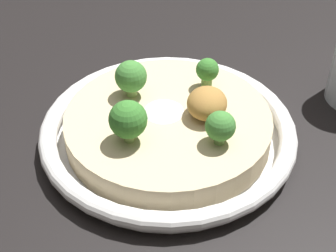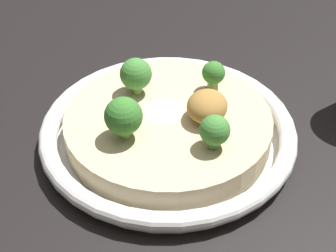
% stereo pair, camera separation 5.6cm
% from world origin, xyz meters
% --- Properties ---
extents(ground_plane, '(6.00, 6.00, 0.00)m').
position_xyz_m(ground_plane, '(0.00, 0.00, 0.00)').
color(ground_plane, black).
extents(risotto_bowl, '(0.28, 0.28, 0.04)m').
position_xyz_m(risotto_bowl, '(0.00, 0.00, 0.02)').
color(risotto_bowl, white).
rests_on(risotto_bowl, ground_plane).
extents(cheese_sprinkle, '(0.04, 0.04, 0.01)m').
position_xyz_m(cheese_sprinkle, '(0.01, 0.01, 0.04)').
color(cheese_sprinkle, white).
rests_on(cheese_sprinkle, risotto_bowl).
extents(crispy_onion_garnish, '(0.05, 0.04, 0.03)m').
position_xyz_m(crispy_onion_garnish, '(0.01, -0.04, 0.05)').
color(crispy_onion_garnish, '#A37538').
rests_on(crispy_onion_garnish, risotto_bowl).
extents(broccoli_front, '(0.03, 0.03, 0.04)m').
position_xyz_m(broccoli_front, '(-0.03, -0.06, 0.06)').
color(broccoli_front, '#668E47').
rests_on(broccoli_front, risotto_bowl).
extents(broccoli_left, '(0.04, 0.04, 0.05)m').
position_xyz_m(broccoli_left, '(-0.05, 0.03, 0.06)').
color(broccoli_left, '#84A856').
rests_on(broccoli_left, risotto_bowl).
extents(broccoli_right, '(0.03, 0.03, 0.04)m').
position_xyz_m(broccoli_right, '(0.06, -0.03, 0.06)').
color(broccoli_right, '#759E4C').
rests_on(broccoli_right, risotto_bowl).
extents(broccoli_back, '(0.04, 0.04, 0.04)m').
position_xyz_m(broccoli_back, '(0.03, 0.05, 0.06)').
color(broccoli_back, '#84A856').
rests_on(broccoli_back, risotto_bowl).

